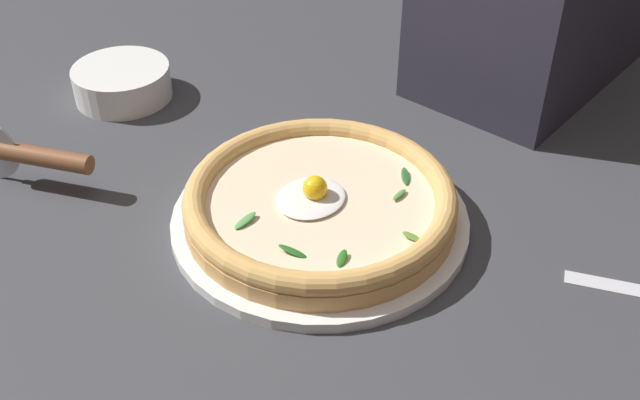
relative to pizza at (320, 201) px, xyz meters
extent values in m
cube|color=#3B3D41|center=(0.02, 0.02, -0.05)|extent=(2.40, 2.40, 0.03)
cylinder|color=white|center=(0.00, 0.00, -0.02)|extent=(0.31, 0.31, 0.01)
cylinder|color=#E1A75F|center=(0.00, 0.00, -0.01)|extent=(0.29, 0.29, 0.02)
torus|color=#E1AA5D|center=(0.00, 0.00, 0.01)|extent=(0.29, 0.29, 0.02)
cylinder|color=#FBE0B9|center=(0.00, 0.00, 0.00)|extent=(0.24, 0.24, 0.00)
ellipsoid|color=white|center=(0.01, -0.01, 0.01)|extent=(0.08, 0.07, 0.01)
sphere|color=yellow|center=(0.00, 0.00, 0.02)|extent=(0.03, 0.03, 0.03)
ellipsoid|color=#519F4A|center=(0.08, -0.03, 0.01)|extent=(0.03, 0.01, 0.01)
ellipsoid|color=#2C6E34|center=(-0.08, 0.05, 0.01)|extent=(0.03, 0.02, 0.01)
ellipsoid|color=olive|center=(-0.01, 0.11, 0.01)|extent=(0.01, 0.02, 0.01)
ellipsoid|color=#286E1E|center=(0.06, 0.08, 0.01)|extent=(0.02, 0.02, 0.01)
ellipsoid|color=#276F24|center=(0.08, 0.03, 0.01)|extent=(0.02, 0.03, 0.01)
ellipsoid|color=#508E41|center=(-0.05, 0.06, 0.01)|extent=(0.02, 0.01, 0.00)
cylinder|color=white|center=(-0.04, -0.37, -0.01)|extent=(0.13, 0.13, 0.04)
cylinder|color=brown|center=(0.14, -0.28, 0.01)|extent=(0.06, 0.11, 0.02)
cube|color=silver|center=(-0.11, 0.30, -0.03)|extent=(0.07, 0.13, 0.00)
camera|label=1|loc=(0.49, 0.39, 0.49)|focal=42.87mm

